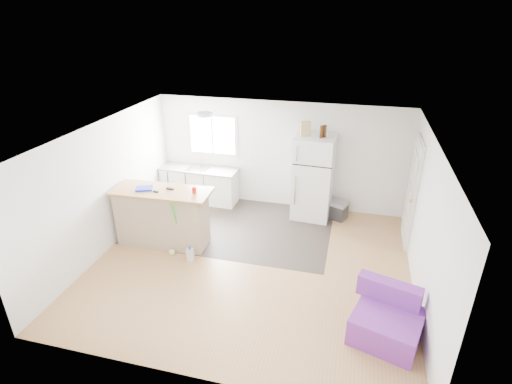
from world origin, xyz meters
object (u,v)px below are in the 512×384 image
cleaner_jug (190,255)px  bottle_left (322,132)px  purple_seat (387,320)px  mop (174,243)px  red_cup (194,190)px  cooler (335,209)px  blue_tray (144,188)px  cardboard_box (305,129)px  refrigerator (313,178)px  peninsula (163,217)px  kitchen_cabinets (199,184)px  bottle_right (325,131)px

cleaner_jug → bottle_left: bottle_left is taller
purple_seat → mop: bearing=-179.9°
mop → bottle_left: (2.39, 2.06, 1.70)m
red_cup → purple_seat: bearing=-24.0°
cooler → blue_tray: 4.03m
blue_tray → cooler: bearing=29.0°
bottle_left → blue_tray: bearing=-149.6°
mop → cardboard_box: bearing=50.6°
mop → blue_tray: blue_tray is taller
refrigerator → purple_seat: size_ratio=1.67×
refrigerator → cleaner_jug: bearing=-127.0°
mop → cardboard_box: cardboard_box is taller
peninsula → blue_tray: bearing=-173.5°
refrigerator → purple_seat: (1.45, -3.28, -0.64)m
kitchen_cabinets → red_cup: size_ratio=15.26×
purple_seat → red_cup: (-3.41, 1.51, 0.92)m
blue_tray → cardboard_box: 3.35m
purple_seat → cleaner_jug: bearing=-179.8°
peninsula → cleaner_jug: (0.72, -0.45, -0.45)m
kitchen_cabinets → bottle_left: size_ratio=7.32×
cooler → blue_tray: size_ratio=2.01×
kitchen_cabinets → cardboard_box: size_ratio=6.10×
blue_tray → peninsula: bearing=8.5°
cooler → bottle_left: 1.79m
peninsula → mop: (0.34, -0.33, -0.34)m
purple_seat → blue_tray: 4.67m
peninsula → cardboard_box: cardboard_box is taller
cleaner_jug → bottle_right: bottle_right is taller
kitchen_cabinets → bottle_right: size_ratio=7.32×
refrigerator → mop: size_ratio=1.60×
bottle_left → red_cup: bearing=-140.8°
refrigerator → bottle_right: (0.17, -0.02, 1.03)m
red_cup → bottle_left: size_ratio=0.48×
refrigerator → cooler: (0.51, 0.04, -0.71)m
refrigerator → red_cup: 2.65m
purple_seat → mop: mop is taller
cooler → bottle_right: bearing=-148.8°
refrigerator → bottle_left: bottle_left is taller
purple_seat → cardboard_box: cardboard_box is taller
refrigerator → cooler: size_ratio=3.01×
cleaner_jug → red_cup: (-0.05, 0.49, 1.06)m
mop → red_cup: 1.07m
kitchen_cabinets → bottle_left: bearing=-2.4°
kitchen_cabinets → bottle_right: bearing=-1.0°
kitchen_cabinets → refrigerator: 2.70m
kitchen_cabinets → peninsula: peninsula is taller
bottle_left → bottle_right: size_ratio=1.00×
peninsula → refrigerator: (2.62, 1.81, 0.33)m
cardboard_box → red_cup: bearing=-135.1°
mop → red_cup: bearing=54.0°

